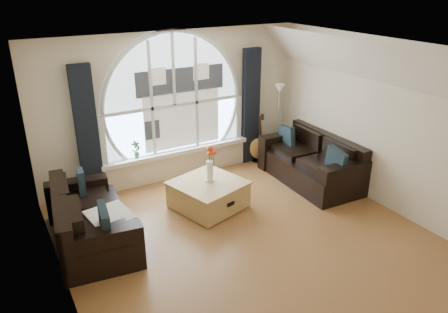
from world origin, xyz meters
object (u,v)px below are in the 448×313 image
(guitar, at_px, (258,138))
(potted_plant, at_px, (136,149))
(coffee_chest, at_px, (208,194))
(vase_flowers, at_px, (210,159))
(sofa_left, at_px, (90,218))
(floor_lamp, at_px, (278,123))
(sofa_right, at_px, (311,162))

(guitar, bearing_deg, potted_plant, -169.51)
(coffee_chest, bearing_deg, vase_flowers, 12.03)
(coffee_chest, distance_m, vase_flowers, 0.60)
(sofa_left, height_order, potted_plant, potted_plant)
(coffee_chest, distance_m, floor_lamp, 2.46)
(vase_flowers, bearing_deg, potted_plant, 120.59)
(coffee_chest, bearing_deg, sofa_right, -17.96)
(sofa_right, relative_size, floor_lamp, 1.23)
(sofa_left, distance_m, potted_plant, 1.86)
(floor_lamp, distance_m, guitar, 0.49)
(floor_lamp, bearing_deg, coffee_chest, -153.81)
(floor_lamp, xyz_separation_m, potted_plant, (-2.88, 0.28, -0.09))
(sofa_left, xyz_separation_m, coffee_chest, (1.91, 0.07, -0.15))
(coffee_chest, height_order, floor_lamp, floor_lamp)
(sofa_right, height_order, guitar, guitar)
(vase_flowers, bearing_deg, floor_lamp, 26.14)
(coffee_chest, relative_size, floor_lamp, 0.64)
(vase_flowers, xyz_separation_m, guitar, (1.71, 1.14, -0.32))
(sofa_left, distance_m, sofa_right, 4.00)
(guitar, relative_size, potted_plant, 3.28)
(sofa_right, distance_m, vase_flowers, 2.09)
(sofa_right, height_order, vase_flowers, vase_flowers)
(sofa_right, distance_m, guitar, 1.28)
(sofa_right, bearing_deg, guitar, 107.27)
(sofa_left, xyz_separation_m, sofa_right, (4.00, 0.00, 0.00))
(sofa_right, bearing_deg, coffee_chest, -179.53)
(guitar, bearing_deg, sofa_right, -60.38)
(coffee_chest, distance_m, potted_plant, 1.59)
(vase_flowers, distance_m, guitar, 2.08)
(coffee_chest, bearing_deg, floor_lamp, 9.97)
(sofa_left, bearing_deg, potted_plant, 57.08)
(guitar, height_order, potted_plant, guitar)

